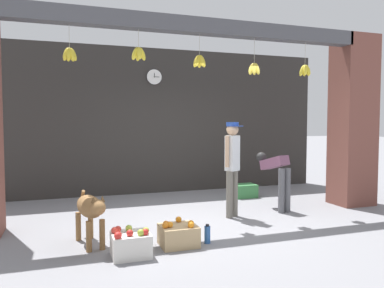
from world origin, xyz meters
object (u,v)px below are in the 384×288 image
(dog, at_px, (90,209))
(shopkeeper, at_px, (232,162))
(fruit_crate_apples, at_px, (131,244))
(water_bottle, at_px, (207,234))
(worker_stooping, at_px, (276,173))
(produce_box_green, at_px, (244,191))
(wall_clock, at_px, (154,77))
(fruit_crate_oranges, at_px, (178,235))

(dog, height_order, shopkeeper, shopkeeper)
(fruit_crate_apples, bearing_deg, water_bottle, 8.98)
(dog, xyz_separation_m, fruit_crate_apples, (0.42, -0.54, -0.33))
(worker_stooping, height_order, water_bottle, worker_stooping)
(dog, distance_m, produce_box_green, 3.93)
(shopkeeper, xyz_separation_m, water_bottle, (-0.87, -1.14, -0.81))
(dog, distance_m, water_bottle, 1.54)
(shopkeeper, relative_size, wall_clock, 4.54)
(dog, relative_size, fruit_crate_oranges, 2.13)
(fruit_crate_oranges, height_order, fruit_crate_apples, fruit_crate_apples)
(dog, height_order, worker_stooping, worker_stooping)
(dog, relative_size, wall_clock, 2.84)
(wall_clock, bearing_deg, worker_stooping, -53.18)
(produce_box_green, distance_m, wall_clock, 3.15)
(worker_stooping, height_order, fruit_crate_oranges, worker_stooping)
(worker_stooping, height_order, wall_clock, wall_clock)
(worker_stooping, relative_size, fruit_crate_oranges, 2.18)
(produce_box_green, xyz_separation_m, water_bottle, (-1.81, -2.55, -0.02))
(produce_box_green, bearing_deg, fruit_crate_apples, -136.29)
(fruit_crate_oranges, bearing_deg, shopkeeper, 41.25)
(shopkeeper, bearing_deg, produce_box_green, -152.13)
(worker_stooping, bearing_deg, fruit_crate_apples, -163.15)
(dog, distance_m, worker_stooping, 3.43)
(fruit_crate_oranges, relative_size, produce_box_green, 0.99)
(shopkeeper, bearing_deg, water_bottle, 23.78)
(dog, relative_size, shopkeeper, 0.63)
(shopkeeper, distance_m, fruit_crate_oranges, 1.85)
(dog, height_order, fruit_crate_apples, dog)
(shopkeeper, relative_size, water_bottle, 6.32)
(dog, relative_size, water_bottle, 3.95)
(fruit_crate_apples, bearing_deg, dog, 127.66)
(produce_box_green, bearing_deg, wall_clock, 147.52)
(wall_clock, bearing_deg, fruit_crate_apples, -107.03)
(dog, bearing_deg, wall_clock, 141.99)
(shopkeeper, relative_size, fruit_crate_oranges, 3.40)
(shopkeeper, bearing_deg, fruit_crate_apples, 5.66)
(fruit_crate_apples, bearing_deg, produce_box_green, 43.71)
(dog, bearing_deg, fruit_crate_apples, 25.64)
(dog, distance_m, shopkeeper, 2.48)
(produce_box_green, relative_size, water_bottle, 1.88)
(fruit_crate_oranges, distance_m, water_bottle, 0.39)
(wall_clock, bearing_deg, water_bottle, -92.06)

